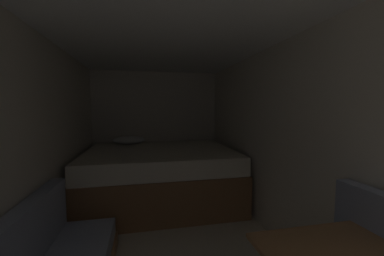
{
  "coord_description": "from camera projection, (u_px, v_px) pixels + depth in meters",
  "views": [
    {
      "loc": [
        -0.25,
        -0.29,
        1.44
      ],
      "look_at": [
        0.38,
        2.64,
        1.18
      ],
      "focal_mm": 21.61,
      "sensor_mm": 36.0,
      "label": 1
    }
  ],
  "objects": [
    {
      "name": "ceiling_slab",
      "position": [
        170.0,
        28.0,
        2.06
      ],
      "size": [
        2.42,
        4.62,
        0.05
      ],
      "primitive_type": "cube",
      "color": "white",
      "rests_on": "wall_left"
    },
    {
      "name": "wall_back",
      "position": [
        156.0,
        128.0,
        4.43
      ],
      "size": [
        2.42,
        0.05,
        2.12
      ],
      "primitive_type": "cube",
      "color": "beige",
      "rests_on": "ground"
    },
    {
      "name": "bed",
      "position": [
        160.0,
        175.0,
        3.57
      ],
      "size": [
        2.2,
        1.74,
        0.95
      ],
      "color": "brown",
      "rests_on": "ground"
    },
    {
      "name": "wall_left",
      "position": [
        28.0,
        154.0,
        1.9
      ],
      "size": [
        0.05,
        4.62,
        2.12
      ],
      "primitive_type": "cube",
      "color": "beige",
      "rests_on": "ground"
    },
    {
      "name": "wall_right",
      "position": [
        284.0,
        145.0,
        2.39
      ],
      "size": [
        0.05,
        4.62,
        2.12
      ],
      "primitive_type": "cube",
      "color": "beige",
      "rests_on": "ground"
    }
  ]
}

